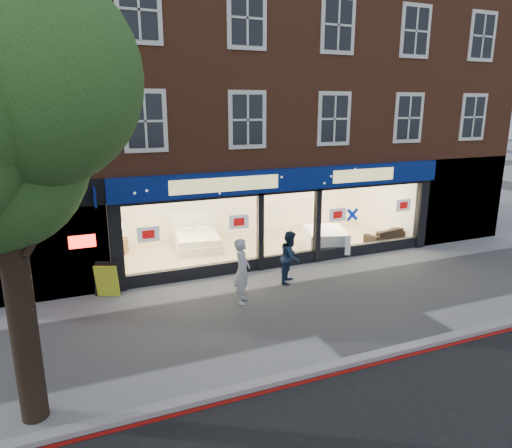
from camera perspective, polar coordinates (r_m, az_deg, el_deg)
ground at (r=13.00m, az=10.22°, el=-9.28°), size 120.00×120.00×0.00m
kerb_line at (r=10.82m, az=19.39°, el=-15.04°), size 60.00×0.10×0.01m
kerb_stone at (r=10.92m, az=18.70°, el=-14.36°), size 60.00×0.25×0.12m
showroom_floor at (r=17.33m, az=0.86°, el=-2.76°), size 11.00×4.50×0.10m
building at (r=18.16m, az=-1.35°, el=19.17°), size 19.00×8.26×10.30m
display_bed at (r=16.93m, az=-7.42°, el=-2.02°), size 1.83×2.14×1.10m
bedside_table at (r=16.97m, az=-16.60°, el=-2.61°), size 0.60×0.60×0.55m
mattress_stack at (r=17.02m, az=8.63°, el=-1.83°), size 1.90×2.14×0.71m
sofa at (r=18.44m, az=15.82°, el=-1.28°), size 1.81×0.97×0.50m
a_board at (r=13.49m, az=-18.18°, el=-6.65°), size 0.75×0.63×0.98m
pedestrian_grey at (r=12.33m, az=-1.74°, el=-5.88°), size 0.66×0.77×1.80m
pedestrian_blue at (r=13.80m, az=4.32°, el=-4.10°), size 0.96×0.98×1.60m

